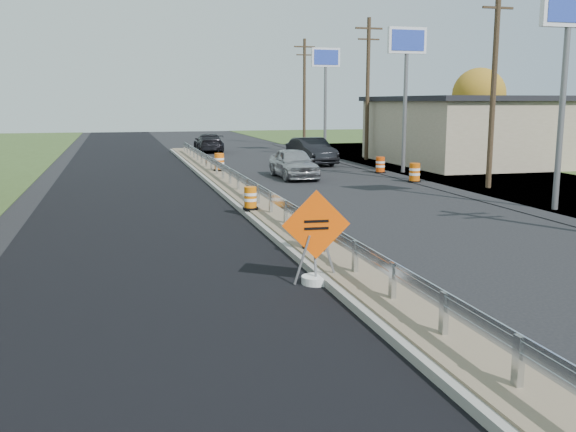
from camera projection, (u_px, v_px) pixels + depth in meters
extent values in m
plane|color=black|center=(304.00, 244.00, 18.05)|extent=(140.00, 140.00, 0.00)
cube|color=black|center=(133.00, 198.00, 26.43)|extent=(7.20, 120.00, 0.01)
cube|color=gray|center=(248.00, 199.00, 25.64)|extent=(1.60, 55.00, 0.18)
cube|color=brown|center=(247.00, 196.00, 25.62)|extent=(1.25, 55.00, 0.05)
cube|color=silver|center=(518.00, 361.00, 8.44)|extent=(0.10, 0.15, 0.70)
cube|color=silver|center=(444.00, 313.00, 10.34)|extent=(0.10, 0.15, 0.70)
cube|color=silver|center=(393.00, 280.00, 12.24)|extent=(0.10, 0.15, 0.70)
cube|color=silver|center=(355.00, 256.00, 14.14)|extent=(0.10, 0.15, 0.70)
cube|color=silver|center=(327.00, 238.00, 16.04)|extent=(0.10, 0.15, 0.70)
cube|color=silver|center=(304.00, 223.00, 17.94)|extent=(0.10, 0.15, 0.70)
cube|color=silver|center=(286.00, 212.00, 19.85)|extent=(0.10, 0.15, 0.70)
cube|color=silver|center=(271.00, 202.00, 21.75)|extent=(0.10, 0.15, 0.70)
cube|color=silver|center=(258.00, 194.00, 23.65)|extent=(0.10, 0.15, 0.70)
cube|color=silver|center=(247.00, 187.00, 25.55)|extent=(0.10, 0.15, 0.70)
cube|color=silver|center=(238.00, 181.00, 27.45)|extent=(0.10, 0.15, 0.70)
cube|color=silver|center=(230.00, 176.00, 29.35)|extent=(0.10, 0.15, 0.70)
cube|color=silver|center=(223.00, 171.00, 31.26)|extent=(0.10, 0.15, 0.70)
cube|color=silver|center=(217.00, 167.00, 33.16)|extent=(0.10, 0.15, 0.70)
cube|color=silver|center=(211.00, 164.00, 35.06)|extent=(0.10, 0.15, 0.70)
cube|color=silver|center=(206.00, 161.00, 36.96)|extent=(0.10, 0.15, 0.70)
cube|color=silver|center=(202.00, 158.00, 38.86)|extent=(0.10, 0.15, 0.70)
cube|color=silver|center=(198.00, 155.00, 40.76)|extent=(0.10, 0.15, 0.70)
cube|color=silver|center=(194.00, 153.00, 42.67)|extent=(0.10, 0.15, 0.70)
cube|color=silver|center=(190.00, 151.00, 44.57)|extent=(0.10, 0.15, 0.70)
cube|color=silver|center=(187.00, 149.00, 46.47)|extent=(0.10, 0.15, 0.70)
cube|color=silver|center=(184.00, 147.00, 48.37)|extent=(0.10, 0.15, 0.70)
cube|color=silver|center=(243.00, 179.00, 26.47)|extent=(0.04, 46.00, 0.34)
cube|color=silver|center=(243.00, 181.00, 26.48)|extent=(0.06, 46.00, 0.03)
cube|color=silver|center=(242.00, 177.00, 26.45)|extent=(0.06, 46.00, 0.03)
cube|color=tan|center=(525.00, 132.00, 42.06)|extent=(18.00, 12.00, 4.00)
cube|color=black|center=(527.00, 99.00, 41.69)|extent=(18.50, 12.50, 0.30)
cube|color=black|center=(399.00, 140.00, 39.85)|extent=(0.08, 7.20, 2.20)
cylinder|color=slate|center=(561.00, 117.00, 22.98)|extent=(0.22, 0.22, 6.80)
cube|color=white|center=(570.00, 7.00, 22.31)|extent=(2.20, 0.25, 1.40)
cube|color=#263FB2|center=(570.00, 7.00, 22.31)|extent=(1.90, 0.30, 1.10)
cylinder|color=slate|center=(405.00, 111.00, 35.34)|extent=(0.22, 0.22, 6.80)
cube|color=white|center=(407.00, 40.00, 34.67)|extent=(2.20, 0.25, 1.40)
cube|color=#263FB2|center=(407.00, 40.00, 34.67)|extent=(1.90, 0.30, 1.10)
cylinder|color=slate|center=(325.00, 109.00, 48.65)|extent=(0.22, 0.22, 6.80)
cube|color=white|center=(326.00, 57.00, 47.98)|extent=(2.20, 0.25, 1.40)
cube|color=#263FB2|center=(326.00, 57.00, 47.98)|extent=(1.90, 0.30, 1.10)
cylinder|color=#473523|center=(494.00, 84.00, 28.71)|extent=(0.26, 0.26, 9.40)
cube|color=#473523|center=(498.00, 8.00, 28.12)|extent=(1.50, 0.10, 0.10)
cylinder|color=#473523|center=(368.00, 90.00, 42.97)|extent=(0.26, 0.26, 9.40)
cube|color=#473523|center=(369.00, 28.00, 42.26)|extent=(1.90, 0.12, 0.12)
cube|color=#473523|center=(369.00, 39.00, 42.39)|extent=(1.50, 0.10, 0.10)
cylinder|color=#473523|center=(304.00, 93.00, 57.23)|extent=(0.26, 0.26, 9.40)
cube|color=#473523|center=(305.00, 47.00, 56.53)|extent=(1.90, 0.12, 0.12)
cube|color=#473523|center=(305.00, 55.00, 56.65)|extent=(1.50, 0.10, 0.10)
cylinder|color=#473523|center=(477.00, 129.00, 56.73)|extent=(0.36, 0.36, 3.08)
sphere|color=#A87924|center=(479.00, 94.00, 56.20)|extent=(4.62, 4.62, 4.62)
cylinder|color=white|center=(316.00, 280.00, 14.02)|extent=(0.63, 0.63, 0.18)
cube|color=slate|center=(302.00, 260.00, 13.86)|extent=(0.37, 0.08, 1.09)
cube|color=slate|center=(330.00, 258.00, 14.02)|extent=(0.37, 0.08, 1.09)
cube|color=slate|center=(315.00, 259.00, 13.99)|extent=(0.07, 0.28, 1.11)
cube|color=#DD4704|center=(316.00, 225.00, 13.80)|extent=(1.51, 0.16, 1.51)
cube|color=black|center=(317.00, 221.00, 13.77)|extent=(0.54, 0.05, 0.06)
cube|color=black|center=(316.00, 228.00, 13.79)|extent=(0.54, 0.05, 0.06)
cylinder|color=black|center=(313.00, 247.00, 16.47)|extent=(0.54, 0.54, 0.07)
cylinder|color=orange|center=(313.00, 232.00, 16.40)|extent=(0.43, 0.43, 0.75)
cylinder|color=white|center=(313.00, 228.00, 16.38)|extent=(0.44, 0.44, 0.10)
cylinder|color=white|center=(313.00, 235.00, 16.41)|extent=(0.44, 0.44, 0.10)
cylinder|color=black|center=(250.00, 208.00, 22.37)|extent=(0.54, 0.54, 0.07)
cylinder|color=orange|center=(250.00, 198.00, 22.30)|extent=(0.43, 0.43, 0.76)
cylinder|color=white|center=(250.00, 194.00, 22.28)|extent=(0.45, 0.45, 0.10)
cylinder|color=white|center=(250.00, 200.00, 22.32)|extent=(0.45, 0.45, 0.10)
cylinder|color=black|center=(219.00, 170.00, 34.84)|extent=(0.65, 0.65, 0.09)
cylinder|color=orange|center=(219.00, 162.00, 34.76)|extent=(0.52, 0.52, 0.90)
cylinder|color=white|center=(219.00, 159.00, 34.73)|extent=(0.53, 0.53, 0.12)
cylinder|color=white|center=(219.00, 163.00, 34.78)|extent=(0.53, 0.53, 0.12)
cylinder|color=black|center=(414.00, 181.00, 31.70)|extent=(0.65, 0.65, 0.09)
cylinder|color=#DB5A09|center=(415.00, 172.00, 31.62)|extent=(0.52, 0.52, 0.91)
cylinder|color=white|center=(415.00, 169.00, 31.59)|extent=(0.53, 0.53, 0.12)
cylinder|color=white|center=(415.00, 174.00, 31.64)|extent=(0.53, 0.53, 0.12)
cylinder|color=black|center=(380.00, 172.00, 35.77)|extent=(0.62, 0.62, 0.08)
cylinder|color=#DA4309|center=(380.00, 165.00, 35.69)|extent=(0.49, 0.49, 0.86)
cylinder|color=white|center=(380.00, 162.00, 35.67)|extent=(0.51, 0.51, 0.11)
cylinder|color=white|center=(380.00, 166.00, 35.71)|extent=(0.51, 0.51, 0.11)
imported|color=#A9A9AD|center=(294.00, 163.00, 33.32)|extent=(1.87, 4.59, 1.56)
imported|color=black|center=(311.00, 151.00, 40.72)|extent=(2.14, 5.19, 1.67)
imported|color=black|center=(209.00, 143.00, 50.74)|extent=(2.20, 5.08, 1.46)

